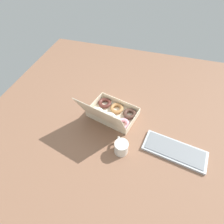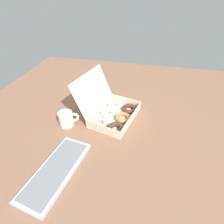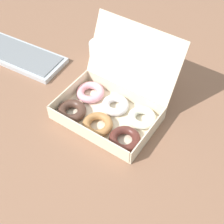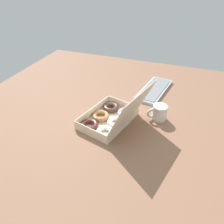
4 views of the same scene
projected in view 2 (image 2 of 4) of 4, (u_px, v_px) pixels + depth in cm
name	position (u px, v px, depth cm)	size (l,w,h in cm)	color
ground_plane	(113.00, 121.00, 103.84)	(180.00, 180.00, 2.00)	#855D45
donut_box	(113.00, 113.00, 103.71)	(37.37, 36.55, 24.58)	beige
keyboard	(56.00, 171.00, 74.68)	(37.95, 20.14, 2.20)	#B3BAC2
coffee_mug	(67.00, 119.00, 97.66)	(8.27, 10.68, 8.37)	white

